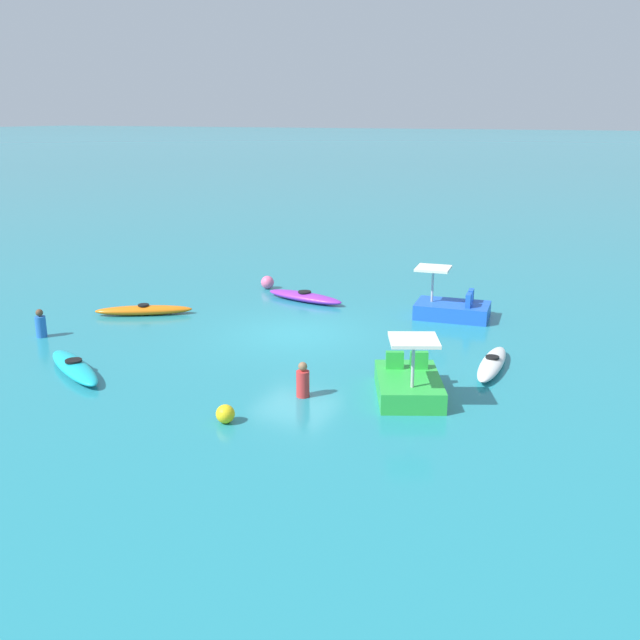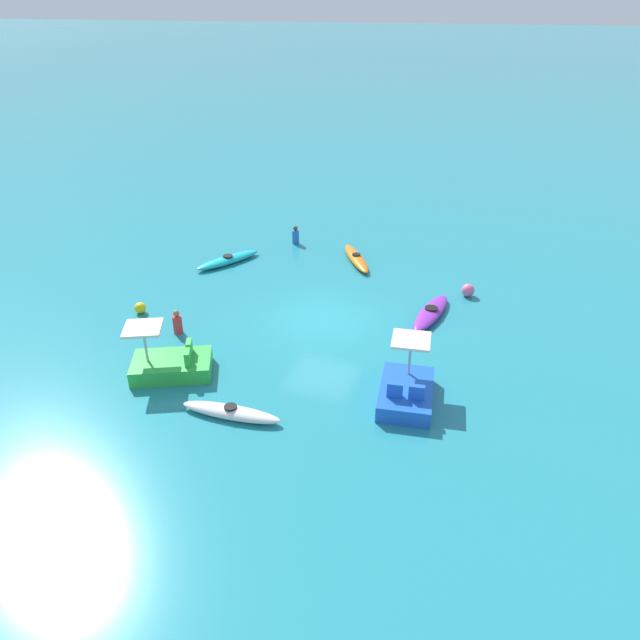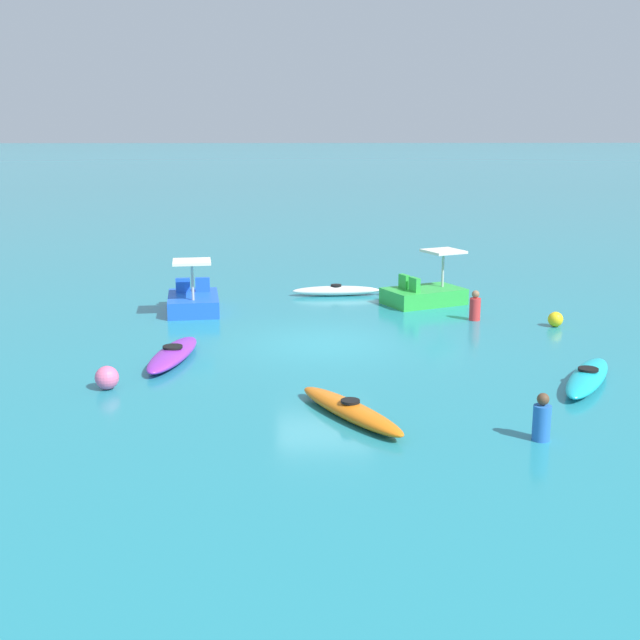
% 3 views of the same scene
% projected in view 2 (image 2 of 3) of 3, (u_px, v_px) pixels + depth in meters
% --- Properties ---
extents(ground_plane, '(600.00, 600.00, 0.00)m').
position_uv_depth(ground_plane, '(322.00, 320.00, 21.61)').
color(ground_plane, teal).
extents(kayak_orange, '(3.09, 2.15, 0.37)m').
position_uv_depth(kayak_orange, '(356.00, 258.00, 26.33)').
color(kayak_orange, orange).
rests_on(kayak_orange, ground_plane).
extents(kayak_cyan, '(3.12, 2.18, 0.37)m').
position_uv_depth(kayak_cyan, '(228.00, 260.00, 26.17)').
color(kayak_cyan, '#19B7C6').
rests_on(kayak_cyan, ground_plane).
extents(kayak_white, '(0.67, 2.94, 0.37)m').
position_uv_depth(kayak_white, '(231.00, 412.00, 16.52)').
color(kayak_white, white).
rests_on(kayak_white, ground_plane).
extents(kayak_purple, '(3.26, 1.26, 0.37)m').
position_uv_depth(kayak_purple, '(431.00, 313.00, 21.78)').
color(kayak_purple, purple).
rests_on(kayak_purple, ground_plane).
extents(pedal_boat_green, '(2.35, 2.80, 1.68)m').
position_uv_depth(pedal_boat_green, '(171.00, 364.00, 18.39)').
color(pedal_boat_green, green).
rests_on(pedal_boat_green, ground_plane).
extents(pedal_boat_blue, '(2.58, 1.77, 1.68)m').
position_uv_depth(pedal_boat_blue, '(406.00, 391.00, 17.12)').
color(pedal_boat_blue, blue).
rests_on(pedal_boat_blue, ground_plane).
extents(buoy_yellow, '(0.42, 0.42, 0.42)m').
position_uv_depth(buoy_yellow, '(140.00, 308.00, 21.99)').
color(buoy_yellow, yellow).
rests_on(buoy_yellow, ground_plane).
extents(buoy_pink, '(0.51, 0.51, 0.51)m').
position_uv_depth(buoy_pink, '(468.00, 290.00, 23.23)').
color(buoy_pink, pink).
rests_on(buoy_pink, ground_plane).
extents(person_near_shore, '(0.35, 0.35, 0.88)m').
position_uv_depth(person_near_shore, '(296.00, 236.00, 28.19)').
color(person_near_shore, blue).
rests_on(person_near_shore, ground_plane).
extents(person_by_kayaks, '(0.45, 0.45, 0.88)m').
position_uv_depth(person_by_kayaks, '(177.00, 323.00, 20.60)').
color(person_by_kayaks, red).
rests_on(person_by_kayaks, ground_plane).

